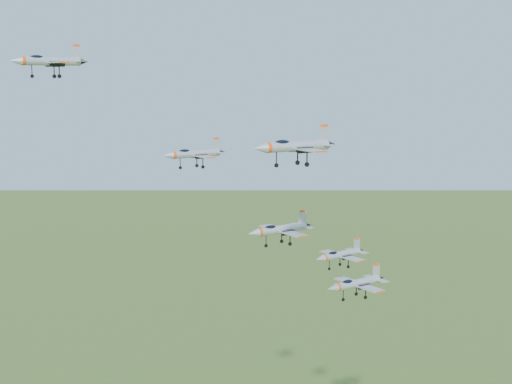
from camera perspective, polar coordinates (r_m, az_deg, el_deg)
jet_lead at (r=114.24m, az=-16.25°, el=10.03°), size 12.29×10.18×3.28m
jet_left_high at (r=110.20m, az=-5.00°, el=3.08°), size 10.90×8.97×2.92m
jet_right_high at (r=91.99m, az=3.11°, el=3.69°), size 12.56×10.34×3.36m
jet_left_low at (r=120.41m, az=1.93°, el=-3.00°), size 13.24×10.93×3.54m
jet_right_low at (r=115.53m, az=6.72°, el=-5.00°), size 10.61×8.83×2.84m
jet_trail at (r=121.99m, az=7.99°, el=-7.24°), size 12.73×10.51×3.41m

